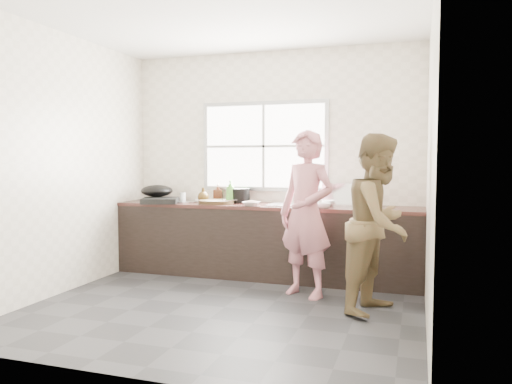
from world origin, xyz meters
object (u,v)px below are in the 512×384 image
(person_side, at_px, (379,223))
(pot_lid_right, at_px, (188,202))
(black_pot, at_px, (240,196))
(burner, at_px, (160,200))
(bowl_crabs, at_px, (326,203))
(dish_rack, at_px, (339,194))
(bottle_brown_short, at_px, (203,195))
(bottle_green, at_px, (230,192))
(glass_jar, at_px, (183,197))
(bowl_held, at_px, (323,205))
(cutting_board, at_px, (216,202))
(pot_lid_left, at_px, (185,202))
(bowl_mince, at_px, (251,204))
(bottle_brown_tall, at_px, (218,193))
(woman, at_px, (306,219))
(plate_food, at_px, (203,200))
(wok, at_px, (157,191))

(person_side, distance_m, pot_lid_right, 2.57)
(black_pot, relative_size, burner, 0.58)
(bowl_crabs, distance_m, dish_rack, 0.18)
(bottle_brown_short, bearing_deg, burner, -148.77)
(bottle_green, xyz_separation_m, glass_jar, (-0.68, 0.08, -0.09))
(bowl_held, height_order, glass_jar, glass_jar)
(cutting_board, distance_m, pot_lid_right, 0.41)
(pot_lid_left, distance_m, pot_lid_right, 0.04)
(bowl_mince, bearing_deg, bowl_crabs, 19.54)
(pot_lid_right, bearing_deg, bowl_mince, -13.24)
(burner, bearing_deg, bottle_brown_tall, 37.49)
(woman, relative_size, bowl_crabs, 8.81)
(dish_rack, height_order, pot_lid_left, dish_rack)
(cutting_board, bearing_deg, glass_jar, 160.69)
(pot_lid_right, bearing_deg, bottle_brown_short, 19.14)
(bottle_brown_tall, bearing_deg, bowl_crabs, -6.21)
(person_side, height_order, glass_jar, person_side)
(black_pot, height_order, pot_lid_left, black_pot)
(pot_lid_left, bearing_deg, person_side, -21.28)
(plate_food, distance_m, pot_lid_left, 0.28)
(bottle_brown_short, relative_size, pot_lid_left, 0.61)
(bowl_crabs, height_order, bottle_brown_short, bottle_brown_short)
(bowl_mince, relative_size, bottle_brown_tall, 0.96)
(glass_jar, bearing_deg, woman, -23.70)
(pot_lid_right, bearing_deg, bottle_brown_tall, 37.28)
(bowl_held, relative_size, bottle_green, 0.77)
(pot_lid_right, bearing_deg, person_side, -22.07)
(black_pot, bearing_deg, pot_lid_left, -167.10)
(bowl_held, xyz_separation_m, black_pot, (-1.09, 0.33, 0.05))
(black_pot, xyz_separation_m, plate_food, (-0.53, 0.10, -0.08))
(woman, xyz_separation_m, burner, (-1.91, 0.45, 0.10))
(pot_lid_left, xyz_separation_m, pot_lid_right, (0.03, 0.03, -0.00))
(bowl_mince, height_order, pot_lid_left, bowl_mince)
(bowl_mince, distance_m, bottle_brown_short, 0.77)
(cutting_board, height_order, bowl_crabs, bowl_crabs)
(burner, relative_size, wok, 1.06)
(dish_rack, bearing_deg, plate_food, 172.83)
(bottle_brown_short, bearing_deg, bowl_held, -9.96)
(bowl_held, distance_m, wok, 2.15)
(bottle_brown_tall, distance_m, dish_rack, 1.55)
(burner, xyz_separation_m, pot_lid_left, (0.25, 0.18, -0.02))
(person_side, xyz_separation_m, black_pot, (-1.74, 1.09, 0.14))
(cutting_board, relative_size, bottle_brown_short, 2.54)
(wok, xyz_separation_m, pot_lid_right, (0.42, 0.04, -0.13))
(bottle_brown_tall, xyz_separation_m, dish_rack, (1.54, -0.13, 0.03))
(black_pot, distance_m, burner, 0.97)
(dish_rack, xyz_separation_m, pot_lid_left, (-1.87, -0.12, -0.13))
(woman, relative_size, pot_lid_left, 5.79)
(person_side, bearing_deg, black_pot, 77.64)
(wok, height_order, pot_lid_right, wok)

